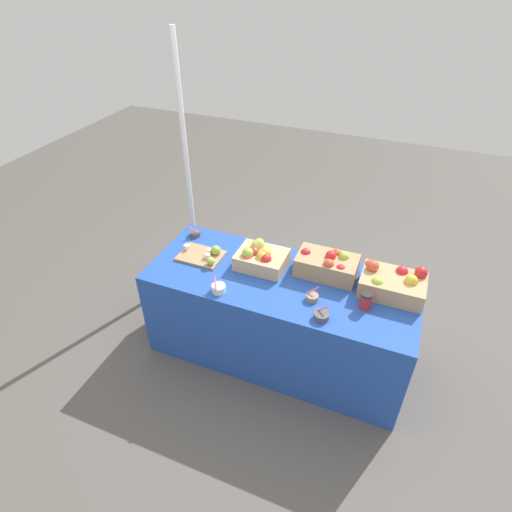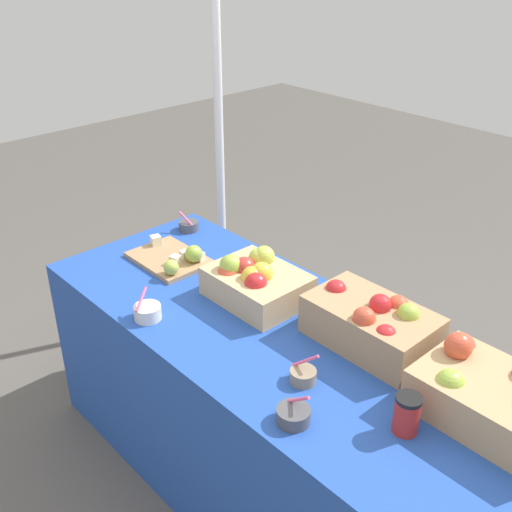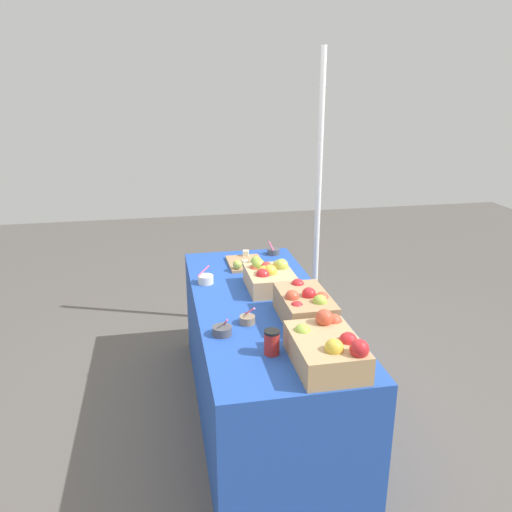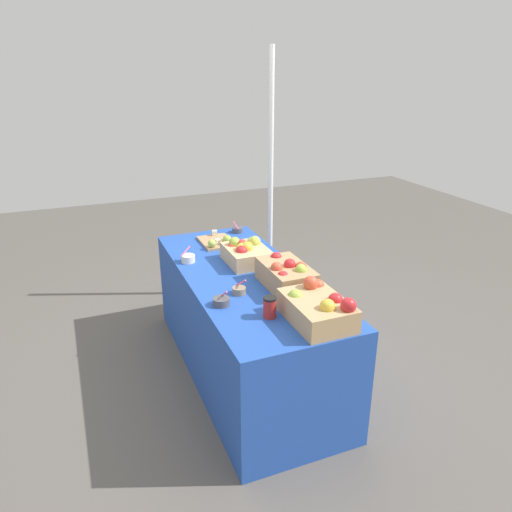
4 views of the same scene
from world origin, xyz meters
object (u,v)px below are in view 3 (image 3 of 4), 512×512
(sample_bowl_near, at_px, (273,251))
(apple_crate_right, at_px, (269,277))
(coffee_cup, at_px, (272,342))
(tent_pole, at_px, (318,197))
(apple_crate_middle, at_px, (305,306))
(sample_bowl_far, at_px, (206,279))
(cutting_board_front, at_px, (247,263))
(apple_crate_left, at_px, (327,348))
(sample_bowl_mid, at_px, (247,319))
(sample_bowl_extra, at_px, (222,330))

(sample_bowl_near, bearing_deg, apple_crate_right, -15.02)
(sample_bowl_near, height_order, coffee_cup, coffee_cup)
(sample_bowl_near, relative_size, tent_pole, 0.04)
(apple_crate_middle, distance_m, sample_bowl_far, 0.77)
(coffee_cup, bearing_deg, cutting_board_front, 175.46)
(apple_crate_left, distance_m, coffee_cup, 0.26)
(sample_bowl_far, relative_size, tent_pole, 0.05)
(sample_bowl_far, bearing_deg, tent_pole, 128.09)
(sample_bowl_near, relative_size, sample_bowl_mid, 0.94)
(sample_bowl_far, bearing_deg, apple_crate_middle, 36.38)
(apple_crate_right, xyz_separation_m, coffee_cup, (0.78, -0.16, -0.02))
(apple_crate_left, height_order, coffee_cup, apple_crate_left)
(apple_crate_left, distance_m, tent_pole, 1.91)
(apple_crate_middle, distance_m, sample_bowl_extra, 0.46)
(apple_crate_right, bearing_deg, cutting_board_front, -171.41)
(apple_crate_left, relative_size, tent_pole, 0.19)
(cutting_board_front, bearing_deg, coffee_cup, -4.54)
(sample_bowl_near, distance_m, coffee_cup, 1.45)
(apple_crate_right, xyz_separation_m, sample_bowl_far, (-0.15, -0.37, -0.05))
(cutting_board_front, relative_size, coffee_cup, 2.73)
(apple_crate_middle, bearing_deg, sample_bowl_far, -143.62)
(apple_crate_right, height_order, tent_pole, tent_pole)
(apple_crate_middle, relative_size, sample_bowl_extra, 4.27)
(sample_bowl_near, xyz_separation_m, tent_pole, (-0.27, 0.41, 0.33))
(sample_bowl_near, height_order, tent_pole, tent_pole)
(sample_bowl_near, xyz_separation_m, sample_bowl_far, (0.48, -0.54, 0.00))
(coffee_cup, distance_m, tent_pole, 1.86)
(apple_crate_middle, height_order, apple_crate_right, apple_crate_middle)
(sample_bowl_near, relative_size, sample_bowl_far, 0.89)
(sample_bowl_near, distance_m, sample_bowl_extra, 1.29)
(apple_crate_middle, bearing_deg, coffee_cup, -38.15)
(apple_crate_middle, xyz_separation_m, coffee_cup, (0.31, -0.25, -0.02))
(apple_crate_left, xyz_separation_m, apple_crate_right, (-0.92, -0.06, -0.00))
(sample_bowl_extra, relative_size, coffee_cup, 0.83)
(sample_bowl_mid, xyz_separation_m, sample_bowl_far, (-0.60, -0.16, 0.00))
(coffee_cup, bearing_deg, sample_bowl_near, 166.94)
(apple_crate_middle, bearing_deg, tent_pole, 160.21)
(cutting_board_front, xyz_separation_m, sample_bowl_near, (-0.21, 0.23, -0.00))
(sample_bowl_near, bearing_deg, apple_crate_middle, -4.20)
(apple_crate_left, relative_size, coffee_cup, 3.53)
(cutting_board_front, relative_size, sample_bowl_extra, 3.28)
(apple_crate_right, bearing_deg, apple_crate_left, 3.79)
(apple_crate_middle, bearing_deg, cutting_board_front, -170.33)
(tent_pole, bearing_deg, apple_crate_middle, -19.79)
(apple_crate_left, distance_m, apple_crate_middle, 0.45)
(apple_crate_middle, distance_m, tent_pole, 1.48)
(cutting_board_front, bearing_deg, sample_bowl_near, 132.01)
(sample_bowl_extra, bearing_deg, sample_bowl_near, 155.94)
(apple_crate_middle, xyz_separation_m, tent_pole, (-1.37, 0.49, 0.27))
(cutting_board_front, height_order, coffee_cup, coffee_cup)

